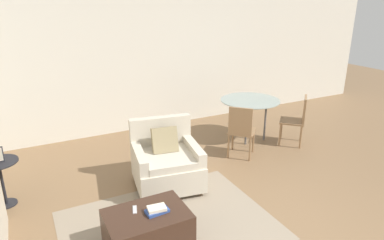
% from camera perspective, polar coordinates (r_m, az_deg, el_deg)
% --- Properties ---
extents(wall_back, '(12.00, 0.06, 2.75)m').
position_cam_1_polar(wall_back, '(6.77, -9.61, 9.61)').
color(wall_back, beige).
rests_on(wall_back, ground_plane).
extents(area_rug, '(2.41, 1.78, 0.01)m').
position_cam_1_polar(area_rug, '(4.23, -3.87, -17.07)').
color(area_rug, gray).
rests_on(area_rug, ground_plane).
extents(armchair, '(1.01, 1.00, 0.92)m').
position_cam_1_polar(armchair, '(4.85, -4.29, -7.05)').
color(armchair, beige).
rests_on(armchair, ground_plane).
extents(ottoman, '(0.86, 0.59, 0.42)m').
position_cam_1_polar(ottoman, '(3.83, -7.43, -17.47)').
color(ottoman, '#382319').
rests_on(ottoman, ground_plane).
extents(book_stack, '(0.25, 0.15, 0.07)m').
position_cam_1_polar(book_stack, '(3.70, -5.86, -14.66)').
color(book_stack, '#2D478C').
rests_on(book_stack, ottoman).
extents(tv_remote_primary, '(0.08, 0.15, 0.01)m').
position_cam_1_polar(tv_remote_primary, '(3.78, -9.52, -14.51)').
color(tv_remote_primary, '#B7B7BC').
rests_on(tv_remote_primary, ottoman).
extents(side_table, '(0.46, 0.46, 0.62)m').
position_cam_1_polar(side_table, '(4.97, -29.26, -7.95)').
color(side_table, black).
rests_on(side_table, ground_plane).
extents(dining_table, '(1.09, 1.09, 0.76)m').
position_cam_1_polar(dining_table, '(6.41, 9.62, 2.58)').
color(dining_table, '#8C9E99').
rests_on(dining_table, ground_plane).
extents(dining_chair_near_left, '(0.59, 0.59, 0.90)m').
position_cam_1_polar(dining_chair_near_left, '(5.65, 8.18, -1.38)').
color(dining_chair_near_left, '#93704C').
rests_on(dining_chair_near_left, ground_plane).
extents(dining_chair_near_right, '(0.59, 0.59, 0.90)m').
position_cam_1_polar(dining_chair_near_right, '(6.40, 17.19, 0.46)').
color(dining_chair_near_right, '#93704C').
rests_on(dining_chair_near_right, ground_plane).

